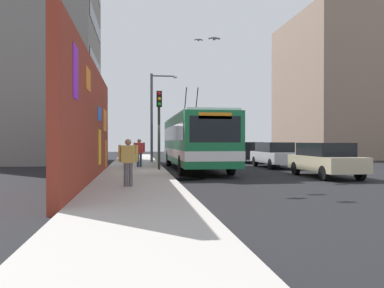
% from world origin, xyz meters
% --- Properties ---
extents(ground_plane, '(80.00, 80.00, 0.00)m').
position_xyz_m(ground_plane, '(0.00, 0.00, 0.00)').
color(ground_plane, black).
extents(sidewalk_slab, '(48.00, 3.20, 0.15)m').
position_xyz_m(sidewalk_slab, '(0.00, 1.60, 0.07)').
color(sidewalk_slab, '#ADA8A0').
rests_on(sidewalk_slab, ground_plane).
extents(graffiti_wall, '(14.29, 0.32, 4.79)m').
position_xyz_m(graffiti_wall, '(-3.84, 3.35, 2.39)').
color(graffiti_wall, maroon).
rests_on(graffiti_wall, ground_plane).
extents(building_far_left, '(9.22, 9.08, 17.56)m').
position_xyz_m(building_far_left, '(10.96, 9.20, 8.78)').
color(building_far_left, gray).
rests_on(building_far_left, ground_plane).
extents(building_far_right, '(12.24, 6.47, 13.87)m').
position_xyz_m(building_far_right, '(16.01, -17.00, 6.93)').
color(building_far_right, gray).
rests_on(building_far_right, ground_plane).
extents(city_bus, '(11.41, 2.67, 4.89)m').
position_xyz_m(city_bus, '(2.02, -1.80, 1.74)').
color(city_bus, '#19723F').
rests_on(city_bus, ground_plane).
extents(parked_car_champagne, '(4.36, 1.83, 1.58)m').
position_xyz_m(parked_car_champagne, '(-3.31, -7.00, 0.83)').
color(parked_car_champagne, '#C6B793').
rests_on(parked_car_champagne, ground_plane).
extents(parked_car_silver, '(4.61, 1.76, 1.58)m').
position_xyz_m(parked_car_silver, '(3.16, -7.00, 0.83)').
color(parked_car_silver, '#B7B7BC').
rests_on(parked_car_silver, ground_plane).
extents(parked_car_black, '(4.07, 1.76, 1.58)m').
position_xyz_m(parked_car_black, '(8.70, -7.00, 0.83)').
color(parked_car_black, black).
rests_on(parked_car_black, ground_plane).
extents(pedestrian_near_wall, '(0.22, 0.64, 1.58)m').
position_xyz_m(pedestrian_near_wall, '(-6.82, 1.82, 1.07)').
color(pedestrian_near_wall, '#595960').
rests_on(pedestrian_near_wall, sidewalk_slab).
extents(pedestrian_midblock, '(0.22, 0.66, 1.62)m').
position_xyz_m(pedestrian_midblock, '(2.89, 1.37, 1.10)').
color(pedestrian_midblock, '#2D3F59').
rests_on(pedestrian_midblock, sidewalk_slab).
extents(traffic_light, '(0.49, 0.28, 4.16)m').
position_xyz_m(traffic_light, '(0.51, 0.35, 2.95)').
color(traffic_light, '#2D382D').
rests_on(traffic_light, sidewalk_slab).
extents(street_lamp, '(0.44, 1.92, 6.30)m').
position_xyz_m(street_lamp, '(7.60, 0.22, 3.80)').
color(street_lamp, '#4C4C51').
rests_on(street_lamp, sidewalk_slab).
extents(flying_pigeons, '(9.47, 4.66, 2.93)m').
position_xyz_m(flying_pigeons, '(-1.87, -0.07, 7.82)').
color(flying_pigeons, '#47474C').
extents(curbside_puddle, '(1.57, 1.57, 0.00)m').
position_xyz_m(curbside_puddle, '(-3.31, -0.60, 0.00)').
color(curbside_puddle, black).
rests_on(curbside_puddle, ground_plane).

